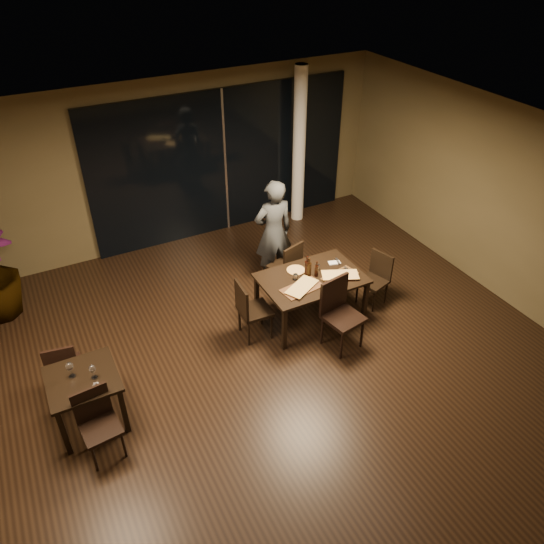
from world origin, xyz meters
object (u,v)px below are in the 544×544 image
(chair_main_right, at_px, (376,276))
(diner, at_px, (273,232))
(chair_side_near, at_px, (97,420))
(chair_main_far, at_px, (288,265))
(chair_side_far, at_px, (63,366))
(bottle_c, at_px, (307,266))
(bottle_b, at_px, (317,269))
(chair_main_near, at_px, (339,310))
(side_table, at_px, (84,386))
(chair_main_left, at_px, (250,308))
(main_table, at_px, (311,281))
(bottle_a, at_px, (309,267))

(chair_main_right, height_order, diner, diner)
(diner, bearing_deg, chair_main_right, 133.87)
(chair_side_near, relative_size, diner, 0.49)
(chair_main_far, distance_m, chair_side_near, 3.80)
(chair_side_far, bearing_deg, chair_main_far, -161.14)
(bottle_c, bearing_deg, chair_side_far, 179.18)
(bottle_b, bearing_deg, diner, 94.60)
(chair_main_far, relative_size, chair_main_near, 0.87)
(side_table, xyz_separation_m, bottle_c, (3.36, 0.58, 0.29))
(chair_main_left, height_order, bottle_c, bottle_c)
(chair_side_near, bearing_deg, bottle_c, 11.48)
(main_table, relative_size, chair_side_near, 1.68)
(bottle_a, bearing_deg, chair_main_near, -83.11)
(side_table, height_order, bottle_a, bottle_a)
(chair_main_right, bearing_deg, chair_side_far, -110.24)
(chair_main_left, height_order, bottle_a, bottle_a)
(main_table, height_order, side_table, same)
(chair_main_right, bearing_deg, chair_main_left, -111.15)
(bottle_b, bearing_deg, chair_main_far, 94.20)
(chair_side_far, distance_m, bottle_a, 3.56)
(chair_main_left, relative_size, bottle_a, 3.05)
(chair_main_left, distance_m, chair_side_near, 2.56)
(chair_main_near, height_order, chair_side_near, chair_main_near)
(bottle_a, distance_m, bottle_c, 0.04)
(chair_main_left, bearing_deg, chair_side_near, 115.52)
(side_table, xyz_separation_m, bottle_b, (3.48, 0.50, 0.25))
(bottle_c, bearing_deg, chair_main_near, -82.22)
(chair_main_far, relative_size, chair_main_right, 1.07)
(side_table, distance_m, diner, 3.79)
(chair_main_far, bearing_deg, bottle_b, 76.46)
(chair_main_right, height_order, bottle_b, bottle_b)
(chair_side_near, distance_m, bottle_c, 3.51)
(chair_side_far, relative_size, bottle_a, 2.72)
(side_table, bearing_deg, chair_main_right, 4.93)
(chair_side_near, relative_size, bottle_c, 2.70)
(chair_main_right, xyz_separation_m, chair_side_near, (-4.49, -0.85, 0.02))
(chair_side_near, xyz_separation_m, bottle_a, (3.34, 1.01, 0.41))
(chair_main_left, height_order, bottle_b, bottle_b)
(chair_main_far, height_order, diner, diner)
(bottle_b, bearing_deg, bottle_a, 156.39)
(side_table, bearing_deg, diner, 26.42)
(chair_main_right, bearing_deg, chair_main_near, -80.16)
(chair_main_near, relative_size, diner, 0.58)
(chair_main_left, relative_size, chair_side_near, 1.05)
(chair_main_near, height_order, chair_main_right, chair_main_near)
(chair_main_right, bearing_deg, bottle_b, -113.41)
(main_table, xyz_separation_m, diner, (-0.02, 1.18, 0.23))
(chair_side_near, relative_size, bottle_a, 2.89)
(chair_main_near, bearing_deg, bottle_a, 86.69)
(side_table, height_order, chair_main_near, chair_main_near)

